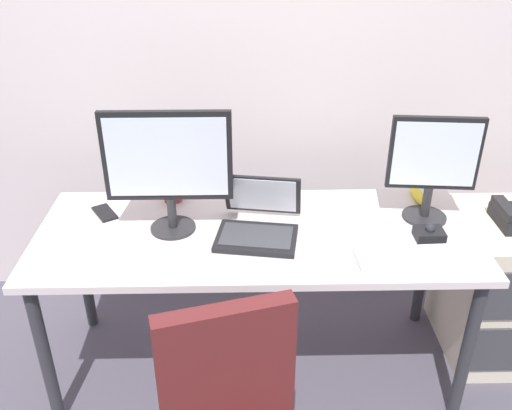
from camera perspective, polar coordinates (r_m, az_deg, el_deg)
The scene contains 13 objects.
ground_plane at distance 2.67m, azimuth -0.00°, elevation -15.79°, with size 8.00×8.00×0.00m, color #4B4654.
back_wall at distance 2.64m, azimuth -0.35°, elevation 18.53°, with size 6.00×0.10×2.80m, color beige.
desk at distance 2.26m, azimuth -0.00°, elevation -4.22°, with size 1.75×0.70×0.71m.
file_cabinet at distance 2.77m, azimuth 23.40°, elevation -7.60°, with size 0.42×0.53×0.67m.
monitor_main at distance 2.13m, azimuth -9.00°, elevation 4.20°, with size 0.49×0.18×0.50m.
monitor_side at distance 2.31m, azimuth 17.64°, elevation 4.11°, with size 0.35×0.18×0.44m.
keyboard at distance 2.13m, azimuth 15.63°, elevation -5.15°, with size 0.42×0.16×0.03m.
laptop at distance 2.19m, azimuth 0.30°, elevation -1.71°, with size 0.36×0.36×0.22m.
trackball_mouse at distance 2.27m, azimuth 17.27°, elevation -2.81°, with size 0.11×0.09×0.07m.
coffee_mug at distance 2.45m, azimuth -8.45°, elevation 1.56°, with size 0.09×0.08×0.11m.
paper_notepad at distance 2.31m, azimuth 12.59°, elevation -1.98°, with size 0.15×0.21×0.01m, color white.
cell_phone at distance 2.43m, azimuth -15.19°, elevation -0.78°, with size 0.07×0.14×0.01m, color black.
banana at distance 2.56m, azimuth 16.16°, elevation 1.02°, with size 0.19×0.04×0.04m, color yellow.
Camera 1 is at (-0.04, -1.90, 1.88)m, focal length 39.19 mm.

